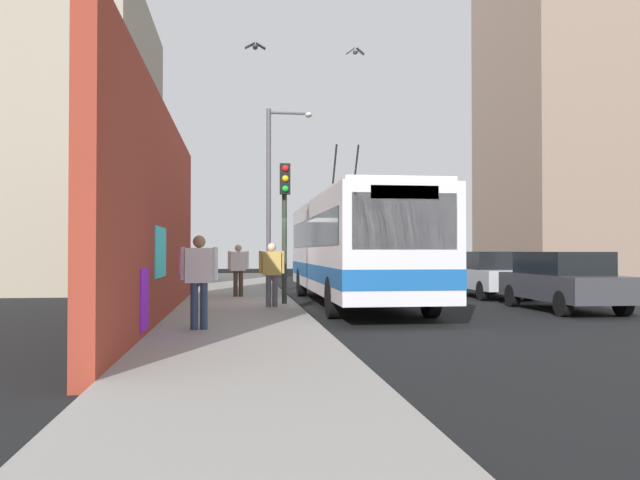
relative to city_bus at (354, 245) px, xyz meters
name	(u,v)px	position (x,y,z in m)	size (l,w,h in m)	color
ground_plane	(295,307)	(-0.33, 1.80, -1.78)	(80.00, 80.00, 0.00)	black
sidewalk_slab	(239,305)	(-0.33, 3.40, -1.70)	(48.00, 3.20, 0.15)	gray
graffiti_wall	(160,216)	(-4.11, 5.15, 0.61)	(14.44, 0.32, 4.79)	maroon
building_far_left	(63,144)	(10.18, 11.00, 4.48)	(11.94, 7.18, 12.52)	#9E937F
building_far_right	(582,117)	(13.91, -15.20, 7.14)	(8.99, 9.19, 17.84)	gray
city_bus	(354,245)	(0.00, 0.00, 0.00)	(11.78, 2.66, 4.97)	silver
parked_car_dark_gray	(563,280)	(-2.59, -5.20, -0.95)	(4.37, 1.78, 1.58)	#38383D
parked_car_silver	(487,273)	(2.63, -5.20, -0.94)	(4.57, 1.79, 1.58)	#B7B7BC
parked_car_white	(433,268)	(8.86, -5.20, -0.94)	(4.47, 1.81, 1.58)	white
parked_car_red	(402,266)	(14.23, -5.20, -0.94)	(4.72, 1.77, 1.58)	#B21E19
pedestrian_near_wall	(199,274)	(-6.70, 4.14, -0.60)	(0.23, 0.69, 1.74)	#2D3F59
pedestrian_at_curb	(272,269)	(-2.08, 2.55, -0.65)	(0.22, 0.67, 1.66)	#595960
pedestrian_midblock	(238,266)	(1.89, 3.41, -0.66)	(0.22, 0.67, 1.65)	#3F3326
traffic_light	(285,209)	(-1.21, 2.15, 0.99)	(0.49, 0.28, 3.87)	#2D382D
street_lamp	(274,186)	(6.01, 2.06, 2.35)	(0.44, 1.79, 6.97)	#4C4C51
flying_pigeons	(307,49)	(-1.75, 1.59, 5.24)	(1.31, 3.33, 0.47)	slate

